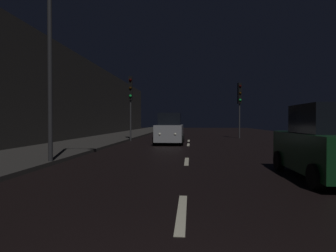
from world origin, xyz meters
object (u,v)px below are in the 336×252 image
traffic_light_far_left (131,94)px  car_approaching_headlights (170,130)px  car_parked_right_near (326,145)px  streetlamp_overhead (62,25)px  traffic_light_far_right (240,98)px

traffic_light_far_left → car_approaching_headlights: size_ratio=1.21×
car_parked_right_near → car_approaching_headlights: bearing=23.2°
car_approaching_headlights → car_parked_right_near: bearing=23.2°
traffic_light_far_left → streetlamp_overhead: streetlamp_overhead is taller
streetlamp_overhead → car_approaching_headlights: streetlamp_overhead is taller
streetlamp_overhead → car_approaching_headlights: 11.43m
traffic_light_far_right → streetlamp_overhead: streetlamp_overhead is taller
car_parked_right_near → traffic_light_far_left: bearing=29.8°
traffic_light_far_left → streetlamp_overhead: 13.13m
traffic_light_far_right → car_parked_right_near: traffic_light_far_right is taller
traffic_light_far_right → traffic_light_far_left: traffic_light_far_left is taller
traffic_light_far_left → car_parked_right_near: (8.50, -14.86, -2.83)m
traffic_light_far_right → streetlamp_overhead: 19.64m
traffic_light_far_right → car_parked_right_near: 19.39m
traffic_light_far_right → streetlamp_overhead: size_ratio=0.67×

